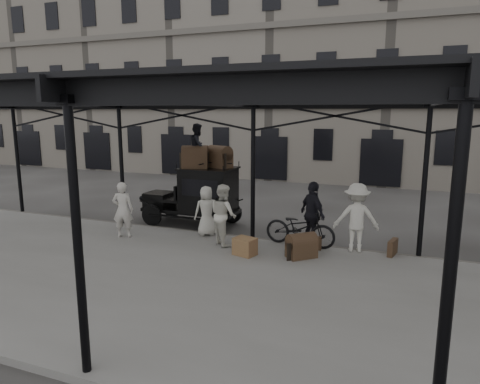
{
  "coord_description": "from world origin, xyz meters",
  "views": [
    {
      "loc": [
        4.48,
        -10.62,
        4.19
      ],
      "look_at": [
        -0.29,
        1.6,
        1.7
      ],
      "focal_mm": 32.0,
      "sensor_mm": 36.0,
      "label": 1
    }
  ],
  "objects_px": {
    "steamer_trunk_roof_near": "(195,159)",
    "steamer_trunk_platform": "(301,247)",
    "porter_left": "(123,210)",
    "porter_official": "(313,214)",
    "bicycle": "(300,227)",
    "taxi": "(201,194)"
  },
  "relations": [
    {
      "from": "steamer_trunk_roof_near",
      "to": "steamer_trunk_platform",
      "type": "height_order",
      "value": "steamer_trunk_roof_near"
    },
    {
      "from": "porter_official",
      "to": "bicycle",
      "type": "bearing_deg",
      "value": 60.18
    },
    {
      "from": "porter_left",
      "to": "steamer_trunk_platform",
      "type": "height_order",
      "value": "porter_left"
    },
    {
      "from": "taxi",
      "to": "bicycle",
      "type": "distance_m",
      "value": 4.39
    },
    {
      "from": "porter_left",
      "to": "bicycle",
      "type": "distance_m",
      "value": 5.69
    },
    {
      "from": "taxi",
      "to": "porter_official",
      "type": "distance_m",
      "value": 4.67
    },
    {
      "from": "porter_official",
      "to": "steamer_trunk_roof_near",
      "type": "distance_m",
      "value": 4.87
    },
    {
      "from": "bicycle",
      "to": "taxi",
      "type": "bearing_deg",
      "value": 74.37
    },
    {
      "from": "taxi",
      "to": "porter_official",
      "type": "bearing_deg",
      "value": -17.75
    },
    {
      "from": "taxi",
      "to": "steamer_trunk_roof_near",
      "type": "xyz_separation_m",
      "value": [
        -0.08,
        -0.25,
        1.31
      ]
    },
    {
      "from": "taxi",
      "to": "steamer_trunk_roof_near",
      "type": "relative_size",
      "value": 3.98
    },
    {
      "from": "bicycle",
      "to": "steamer_trunk_platform",
      "type": "xyz_separation_m",
      "value": [
        0.3,
        -1.04,
        -0.28
      ]
    },
    {
      "from": "porter_official",
      "to": "steamer_trunk_roof_near",
      "type": "bearing_deg",
      "value": 30.98
    },
    {
      "from": "bicycle",
      "to": "porter_left",
      "type": "bearing_deg",
      "value": 106.86
    },
    {
      "from": "porter_official",
      "to": "steamer_trunk_platform",
      "type": "distance_m",
      "value": 1.33
    },
    {
      "from": "porter_left",
      "to": "steamer_trunk_platform",
      "type": "distance_m",
      "value": 5.88
    },
    {
      "from": "bicycle",
      "to": "steamer_trunk_platform",
      "type": "bearing_deg",
      "value": -159.47
    },
    {
      "from": "porter_official",
      "to": "steamer_trunk_roof_near",
      "type": "relative_size",
      "value": 2.16
    },
    {
      "from": "steamer_trunk_roof_near",
      "to": "porter_official",
      "type": "bearing_deg",
      "value": -34.5
    },
    {
      "from": "porter_left",
      "to": "porter_official",
      "type": "height_order",
      "value": "porter_official"
    },
    {
      "from": "taxi",
      "to": "bicycle",
      "type": "relative_size",
      "value": 1.68
    },
    {
      "from": "porter_official",
      "to": "steamer_trunk_platform",
      "type": "xyz_separation_m",
      "value": [
        -0.05,
        -1.13,
        -0.7
      ]
    }
  ]
}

